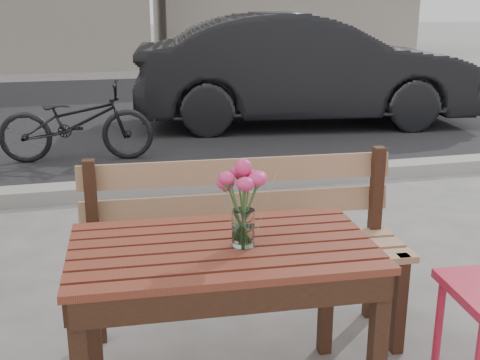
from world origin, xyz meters
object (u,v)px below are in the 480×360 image
object	(u,v)px
parked_car	(304,69)
bicycle	(76,122)
main_vase	(243,193)
main_table	(223,272)

from	to	relation	value
parked_car	bicycle	distance (m)	3.19
main_vase	bicycle	world-z (taller)	main_vase
main_vase	parked_car	distance (m)	5.93
bicycle	main_table	bearing A→B (deg)	-166.60
main_table	bicycle	xyz separation A→B (m)	(-0.60, 4.19, -0.19)
main_table	parked_car	bearing A→B (deg)	70.45
main_table	main_vase	size ratio (longest dim) A/B	3.54
main_table	bicycle	world-z (taller)	bicycle
main_vase	parked_car	size ratio (longest dim) A/B	0.08
main_table	parked_car	size ratio (longest dim) A/B	0.27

